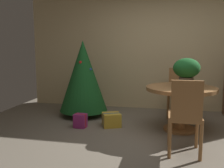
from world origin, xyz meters
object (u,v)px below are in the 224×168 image
at_px(wooden_chair_near, 185,114).
at_px(gift_box_purple, 80,121).
at_px(flower_vase, 187,70).
at_px(wooden_chair_far, 178,89).
at_px(holiday_tree, 83,76).
at_px(round_dining_table, 181,97).
at_px(gift_box_gold, 111,120).

relative_size(wooden_chair_near, gift_box_purple, 4.14).
relative_size(flower_vase, wooden_chair_far, 0.49).
relative_size(flower_vase, holiday_tree, 0.31).
bearing_deg(holiday_tree, wooden_chair_far, 10.42).
distance_m(round_dining_table, wooden_chair_far, 0.90).
bearing_deg(wooden_chair_near, wooden_chair_far, 90.00).
bearing_deg(wooden_chair_far, flower_vase, -84.94).
height_order(round_dining_table, flower_vase, flower_vase).
xyz_separation_m(holiday_tree, gift_box_purple, (0.19, -0.76, -0.68)).
relative_size(wooden_chair_near, gift_box_gold, 2.56).
bearing_deg(gift_box_gold, round_dining_table, 1.16).
bearing_deg(gift_box_gold, flower_vase, 3.49).
bearing_deg(wooden_chair_far, gift_box_purple, -146.37).
xyz_separation_m(flower_vase, wooden_chair_near, (-0.08, -1.05, -0.46)).
bearing_deg(wooden_chair_far, wooden_chair_near, -90.00).
relative_size(flower_vase, gift_box_purple, 1.97).
height_order(round_dining_table, gift_box_purple, round_dining_table).
relative_size(holiday_tree, gift_box_gold, 3.93).
bearing_deg(round_dining_table, gift_box_purple, -173.22).
distance_m(round_dining_table, gift_box_purple, 1.72).
relative_size(round_dining_table, gift_box_purple, 4.79).
bearing_deg(flower_vase, wooden_chair_far, 95.06).
relative_size(gift_box_gold, gift_box_purple, 1.62).
height_order(wooden_chair_far, gift_box_gold, wooden_chair_far).
relative_size(round_dining_table, wooden_chair_near, 1.16).
relative_size(round_dining_table, holiday_tree, 0.75).
distance_m(flower_vase, wooden_chair_near, 1.14).
bearing_deg(gift_box_purple, round_dining_table, 6.78).
distance_m(wooden_chair_near, gift_box_purple, 1.88).
height_order(gift_box_gold, gift_box_purple, gift_box_purple).
xyz_separation_m(flower_vase, wooden_chair_far, (-0.08, 0.85, -0.46)).
distance_m(round_dining_table, flower_vase, 0.46).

